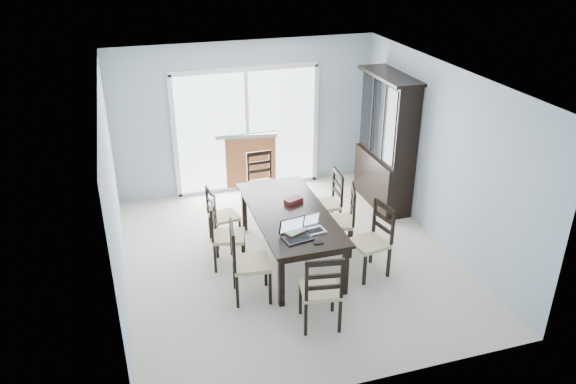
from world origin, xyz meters
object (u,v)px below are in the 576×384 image
Objects in this scene: dining_table at (290,216)px; chair_left_far at (218,210)px; china_hutch at (386,143)px; chair_right_far at (331,196)px; chair_right_near at (376,232)px; cell_phone at (318,243)px; chair_left_near at (243,254)px; laptop_silver at (314,228)px; chair_end_far at (261,175)px; laptop_dark at (297,235)px; chair_left_mid at (222,228)px; chair_right_mid at (345,213)px; game_box at (293,201)px; hot_tub at (220,146)px; chair_end_near at (322,284)px.

chair_left_far is (-0.87, 0.73, -0.13)m from dining_table.
china_hutch is 1.96× the size of chair_right_far.
chair_right_near reaches higher than cell_phone.
laptop_silver is (0.95, 0.08, 0.17)m from chair_left_near.
chair_right_far is 1.00× the size of chair_end_far.
laptop_dark is (-2.15, -1.98, -0.26)m from china_hutch.
china_hutch is 2.10m from chair_end_far.
china_hutch reaches higher than dining_table.
chair_left_mid is 0.95× the size of chair_right_mid.
game_box is (-0.68, 0.25, 0.17)m from chair_right_mid.
chair_left_far is 8.41× the size of cell_phone.
chair_right_far reaches higher than chair_end_far.
chair_right_far is 2.98m from hot_tub.
china_hutch is at bearing 62.21° from chair_end_near.
chair_end_far is at bearing 76.65° from laptop_dark.
china_hutch reaches higher than chair_left_far.
chair_right_mid reaches higher than chair_right_near.
dining_table is 1.91× the size of chair_right_near.
dining_table is 1.56m from chair_end_near.
laptop_dark is (0.80, -0.85, 0.22)m from chair_left_mid.
cell_phone is at bearing 156.13° from chair_right_far.
china_hutch is 2.94m from laptop_dark.
laptop_dark is at bearing 143.41° from cell_phone.
china_hutch reaches higher than hot_tub.
dining_table is 1.00× the size of china_hutch.
cell_phone is at bearing 83.34° from chair_end_near.
dining_table is at bearing 108.06° from chair_right_mid.
laptop_silver is (0.26, 0.12, -0.01)m from laptop_dark.
chair_end_near is at bearing 118.24° from chair_right_near.
chair_right_near is at bearing -5.45° from laptop_dark.
chair_left_near is 1.08× the size of chair_left_mid.
chair_right_near is (1.86, -1.37, 0.07)m from chair_left_far.
chair_left_far is at bearing 153.77° from game_box.
chair_end_near reaches higher than chair_right_far.
chair_right_mid is at bearing 100.16° from chair_left_mid.
dining_table is 1.14m from chair_left_far.
chair_left_near is at bearing -139.82° from dining_table.
hot_tub is at bearing 25.56° from chair_right_far.
chair_right_far is at bearing 44.44° from laptop_dark.
hot_tub is at bearing -179.61° from chair_left_near.
chair_end_near is 9.61× the size of cell_phone.
chair_left_mid is at bearing 123.54° from laptop_dark.
chair_left_near is 1.07× the size of chair_end_far.
chair_right_mid is 0.51× the size of hot_tub.
china_hutch is at bearing -41.29° from hot_tub.
china_hutch is at bearing -24.84° from chair_right_mid.
chair_left_mid is (-0.11, 0.81, -0.05)m from chair_left_near.
chair_end_near is at bearing -101.86° from cell_phone.
chair_left_near is at bearing 22.04° from chair_left_mid.
chair_left_near is 0.71m from laptop_dark.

